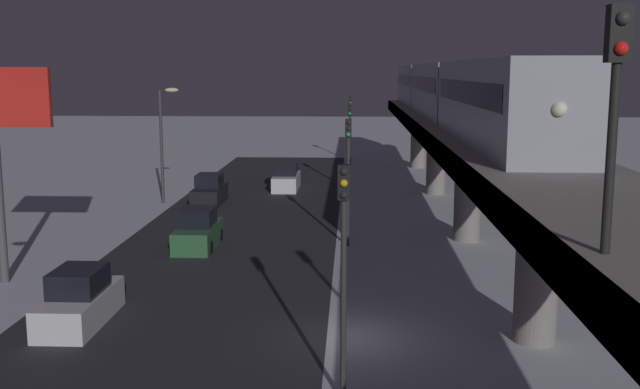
{
  "coord_description": "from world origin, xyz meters",
  "views": [
    {
      "loc": [
        -0.38,
        23.7,
        8.78
      ],
      "look_at": [
        1.32,
        -15.32,
        2.27
      ],
      "focal_mm": 41.99,
      "sensor_mm": 36.0,
      "label": 1
    }
  ],
  "objects": [
    {
      "name": "sedan_black",
      "position": [
        9.13,
        -25.09,
        0.8
      ],
      "size": [
        1.8,
        4.39,
        1.97
      ],
      "color": "black",
      "rests_on": "ground_plane"
    },
    {
      "name": "sedan_white_2",
      "position": [
        4.53,
        -31.27,
        0.8
      ],
      "size": [
        1.8,
        4.7,
        1.97
      ],
      "rotation": [
        0.0,
        0.0,
        3.14
      ],
      "color": "silver",
      "rests_on": "ground_plane"
    },
    {
      "name": "traffic_light_far",
      "position": [
        -0.17,
        -31.26,
        4.2
      ],
      "size": [
        0.32,
        0.44,
        6.4
      ],
      "color": "#2D2D2D",
      "rests_on": "ground_plane"
    },
    {
      "name": "rail_signal",
      "position": [
        -4.55,
        11.54,
        8.52
      ],
      "size": [
        0.36,
        0.41,
        4.0
      ],
      "color": "black",
      "rests_on": "elevated_railway"
    },
    {
      "name": "traffic_light_distant",
      "position": [
        -0.17,
        -49.3,
        4.2
      ],
      "size": [
        0.32,
        0.44,
        6.4
      ],
      "color": "#2D2D2D",
      "rests_on": "ground_plane"
    },
    {
      "name": "sedan_green",
      "position": [
        7.33,
        -12.65,
        0.78
      ],
      "size": [
        1.91,
        4.52,
        1.97
      ],
      "color": "#2D6038",
      "rests_on": "ground_plane"
    },
    {
      "name": "subway_train",
      "position": [
        -6.38,
        -26.02,
        7.57
      ],
      "size": [
        2.94,
        55.47,
        3.4
      ],
      "color": "#999EA8",
      "rests_on": "elevated_railway"
    },
    {
      "name": "street_lamp_far",
      "position": [
        12.0,
        -25.0,
        4.81
      ],
      "size": [
        1.35,
        0.44,
        7.65
      ],
      "color": "#38383D",
      "rests_on": "ground_plane"
    },
    {
      "name": "traffic_light_near",
      "position": [
        -0.17,
        4.82,
        4.2
      ],
      "size": [
        0.32,
        0.44,
        6.4
      ],
      "color": "#2D2D2D",
      "rests_on": "ground_plane"
    },
    {
      "name": "elevated_railway",
      "position": [
        -6.29,
        0.0,
        5.0
      ],
      "size": [
        5.0,
        103.6,
        5.79
      ],
      "color": "gray",
      "rests_on": "ground_plane"
    },
    {
      "name": "avenue_asphalt",
      "position": [
        5.93,
        0.0,
        0.0
      ],
      "size": [
        11.0,
        103.6,
        0.01
      ],
      "primitive_type": "cube",
      "color": "#28282D",
      "rests_on": "ground_plane"
    },
    {
      "name": "traffic_light_mid",
      "position": [
        -0.17,
        -13.22,
        4.2
      ],
      "size": [
        0.32,
        0.44,
        6.4
      ],
      "color": "#2D2D2D",
      "rests_on": "ground_plane"
    },
    {
      "name": "sedan_white",
      "position": [
        9.13,
        -1.07,
        0.8
      ],
      "size": [
        1.8,
        4.54,
        1.97
      ],
      "color": "silver",
      "rests_on": "ground_plane"
    },
    {
      "name": "ground_plane",
      "position": [
        0.0,
        0.0,
        0.0
      ],
      "size": [
        240.0,
        240.0,
        0.0
      ],
      "primitive_type": "plane",
      "color": "silver"
    }
  ]
}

